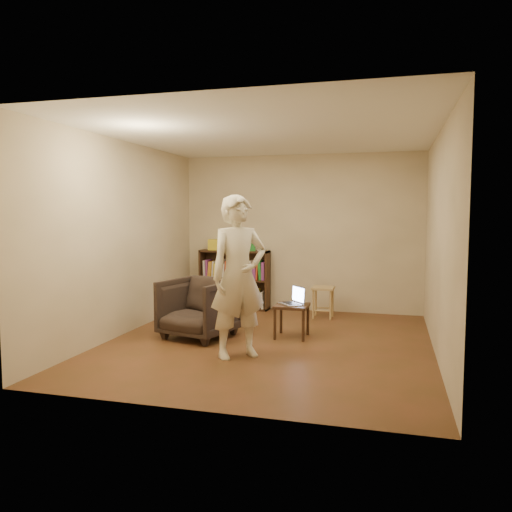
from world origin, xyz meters
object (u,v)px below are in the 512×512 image
(bookshelf, at_px, (235,283))
(armchair, at_px, (199,308))
(person, at_px, (239,277))
(laptop, at_px, (294,300))
(stool, at_px, (323,293))
(side_table, at_px, (292,310))

(bookshelf, bearing_deg, armchair, -85.74)
(armchair, bearing_deg, person, -27.82)
(bookshelf, height_order, laptop, bookshelf)
(stool, distance_m, person, 2.50)
(bookshelf, relative_size, side_table, 2.75)
(armchair, height_order, laptop, armchair)
(armchair, bearing_deg, stool, 64.11)
(bookshelf, relative_size, laptop, 3.02)
(side_table, relative_size, laptop, 1.10)
(person, bearing_deg, stool, 33.76)
(stool, relative_size, armchair, 0.57)
(stool, distance_m, laptop, 1.32)
(bookshelf, distance_m, stool, 1.62)
(armchair, relative_size, laptop, 2.16)
(stool, bearing_deg, side_table, -100.15)
(bookshelf, xyz_separation_m, person, (0.92, -2.76, 0.48))
(armchair, bearing_deg, laptop, 30.76)
(stool, xyz_separation_m, side_table, (-0.24, -1.32, -0.03))
(side_table, bearing_deg, stool, 79.85)
(bookshelf, distance_m, armchair, 2.05)
(person, bearing_deg, side_table, 27.49)
(bookshelf, relative_size, armchair, 1.40)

